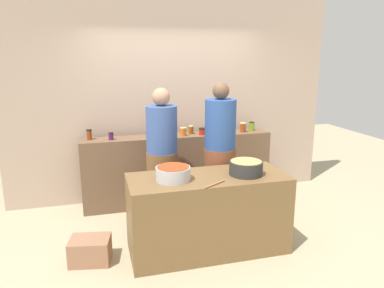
% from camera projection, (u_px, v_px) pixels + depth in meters
% --- Properties ---
extents(ground, '(12.00, 12.00, 0.00)m').
position_uv_depth(ground, '(200.00, 236.00, 4.33)').
color(ground, tan).
extents(storefront_wall, '(4.80, 0.12, 3.00)m').
position_uv_depth(storefront_wall, '(172.00, 97.00, 5.33)').
color(storefront_wall, tan).
rests_on(storefront_wall, ground).
extents(display_shelf, '(2.70, 0.36, 1.00)m').
position_uv_depth(display_shelf, '(178.00, 169.00, 5.24)').
color(display_shelf, brown).
rests_on(display_shelf, ground).
extents(prep_table, '(1.70, 0.70, 0.85)m').
position_uv_depth(prep_table, '(208.00, 213.00, 3.95)').
color(prep_table, brown).
rests_on(prep_table, ground).
extents(preserve_jar_0, '(0.07, 0.07, 0.14)m').
position_uv_depth(preserve_jar_0, '(89.00, 135.00, 4.83)').
color(preserve_jar_0, '#843810').
rests_on(preserve_jar_0, display_shelf).
extents(preserve_jar_1, '(0.07, 0.07, 0.10)m').
position_uv_depth(preserve_jar_1, '(111.00, 136.00, 4.83)').
color(preserve_jar_1, '#511859').
rests_on(preserve_jar_1, display_shelf).
extents(preserve_jar_2, '(0.08, 0.08, 0.13)m').
position_uv_depth(preserve_jar_2, '(151.00, 133.00, 4.98)').
color(preserve_jar_2, '#1F5923').
rests_on(preserve_jar_2, display_shelf).
extents(preserve_jar_3, '(0.07, 0.07, 0.12)m').
position_uv_depth(preserve_jar_3, '(158.00, 133.00, 4.98)').
color(preserve_jar_3, olive).
rests_on(preserve_jar_3, display_shelf).
extents(preserve_jar_4, '(0.09, 0.09, 0.14)m').
position_uv_depth(preserve_jar_4, '(167.00, 131.00, 5.08)').
color(preserve_jar_4, red).
rests_on(preserve_jar_4, display_shelf).
extents(preserve_jar_5, '(0.09, 0.09, 0.12)m').
position_uv_depth(preserve_jar_5, '(183.00, 132.00, 5.07)').
color(preserve_jar_5, orange).
rests_on(preserve_jar_5, display_shelf).
extents(preserve_jar_6, '(0.07, 0.07, 0.12)m').
position_uv_depth(preserve_jar_6, '(191.00, 130.00, 5.19)').
color(preserve_jar_6, brown).
rests_on(preserve_jar_6, display_shelf).
extents(preserve_jar_7, '(0.09, 0.09, 0.10)m').
position_uv_depth(preserve_jar_7, '(202.00, 131.00, 5.13)').
color(preserve_jar_7, red).
rests_on(preserve_jar_7, display_shelf).
extents(preserve_jar_8, '(0.09, 0.09, 0.14)m').
position_uv_depth(preserve_jar_8, '(243.00, 127.00, 5.33)').
color(preserve_jar_8, '#8E3C16').
rests_on(preserve_jar_8, display_shelf).
extents(preserve_jar_9, '(0.08, 0.08, 0.13)m').
position_uv_depth(preserve_jar_9, '(252.00, 126.00, 5.43)').
color(preserve_jar_9, '#68961B').
rests_on(preserve_jar_9, display_shelf).
extents(cooking_pot_left, '(0.36, 0.36, 0.15)m').
position_uv_depth(cooking_pot_left, '(173.00, 173.00, 3.71)').
color(cooking_pot_left, '#B7B7BC').
rests_on(cooking_pot_left, prep_table).
extents(cooking_pot_center, '(0.36, 0.36, 0.15)m').
position_uv_depth(cooking_pot_center, '(246.00, 168.00, 3.88)').
color(cooking_pot_center, '#2D2D2D').
rests_on(cooking_pot_center, prep_table).
extents(wooden_spoon, '(0.26, 0.17, 0.02)m').
position_uv_depth(wooden_spoon, '(215.00, 184.00, 3.58)').
color(wooden_spoon, '#9E703D').
rests_on(wooden_spoon, prep_table).
extents(cook_with_tongs, '(0.40, 0.40, 1.73)m').
position_uv_depth(cook_with_tongs, '(162.00, 164.00, 4.53)').
color(cook_with_tongs, brown).
rests_on(cook_with_tongs, ground).
extents(cook_in_cap, '(0.40, 0.40, 1.79)m').
position_uv_depth(cook_in_cap, '(220.00, 162.00, 4.51)').
color(cook_in_cap, brown).
rests_on(cook_in_cap, ground).
extents(bread_crate, '(0.46, 0.37, 0.26)m').
position_uv_depth(bread_crate, '(90.00, 250.00, 3.76)').
color(bread_crate, '#9B6C50').
rests_on(bread_crate, ground).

